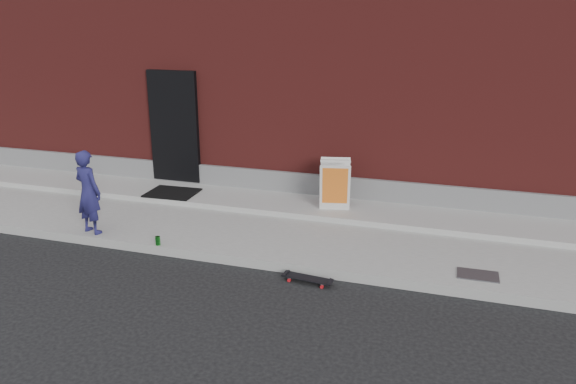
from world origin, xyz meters
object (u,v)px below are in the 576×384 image
at_px(skateboard, 307,278).
at_px(soda_can, 158,241).
at_px(child, 88,192).
at_px(pizza_sign, 335,184).

height_order(skateboard, soda_can, soda_can).
bearing_deg(child, soda_can, -171.91).
bearing_deg(pizza_sign, child, -149.76).
bearing_deg(skateboard, pizza_sign, 94.60).
relative_size(child, skateboard, 1.92).
height_order(child, soda_can, child).
distance_m(child, soda_can, 1.45).
height_order(skateboard, pizza_sign, pizza_sign).
relative_size(skateboard, pizza_sign, 0.81).
bearing_deg(child, skateboard, -171.35).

